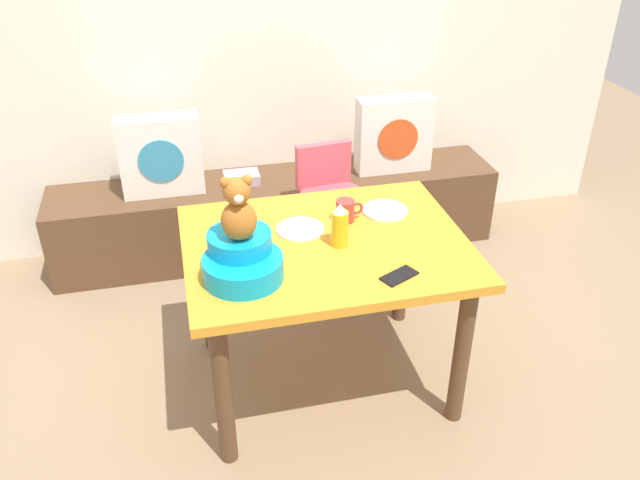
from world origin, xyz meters
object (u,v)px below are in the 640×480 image
(dinner_plate_near, at_px, (300,229))
(cell_phone, at_px, (399,276))
(dining_table, at_px, (326,265))
(book_stack, at_px, (242,178))
(ketchup_bottle, at_px, (340,226))
(highchair, at_px, (332,200))
(teddy_bear, at_px, (238,210))
(dinner_plate_far, at_px, (385,210))
(coffee_mug, at_px, (346,211))
(infant_seat_teal, at_px, (242,259))
(pillow_floral_left, at_px, (161,156))
(pillow_floral_right, at_px, (394,135))

(dinner_plate_near, bearing_deg, cell_phone, -55.59)
(dining_table, bearing_deg, book_stack, 99.63)
(ketchup_bottle, xyz_separation_m, cell_phone, (0.16, -0.27, -0.08))
(highchair, xyz_separation_m, teddy_bear, (-0.58, -0.92, 0.50))
(dinner_plate_far, bearing_deg, coffee_mug, -169.56)
(infant_seat_teal, relative_size, dinner_plate_near, 1.65)
(infant_seat_teal, xyz_separation_m, teddy_bear, (0.00, -0.00, 0.21))
(infant_seat_teal, relative_size, dinner_plate_far, 1.65)
(ketchup_bottle, xyz_separation_m, dinner_plate_far, (0.27, 0.22, -0.08))
(dinner_plate_far, bearing_deg, pillow_floral_left, 133.89)
(pillow_floral_right, bearing_deg, pillow_floral_left, 180.00)
(dining_table, relative_size, teddy_bear, 4.59)
(book_stack, distance_m, dining_table, 1.22)
(pillow_floral_left, height_order, book_stack, pillow_floral_left)
(book_stack, distance_m, ketchup_bottle, 1.30)
(book_stack, height_order, coffee_mug, coffee_mug)
(dining_table, relative_size, cell_phone, 7.97)
(teddy_bear, relative_size, ketchup_bottle, 1.35)
(teddy_bear, height_order, dinner_plate_far, teddy_bear)
(book_stack, distance_m, highchair, 0.61)
(pillow_floral_right, bearing_deg, infant_seat_teal, -128.28)
(dining_table, relative_size, coffee_mug, 9.57)
(coffee_mug, distance_m, dinner_plate_far, 0.20)
(dinner_plate_near, bearing_deg, book_stack, 96.37)
(pillow_floral_right, height_order, infant_seat_teal, same)
(dining_table, xyz_separation_m, ketchup_bottle, (0.05, -0.04, 0.20))
(coffee_mug, xyz_separation_m, dinner_plate_near, (-0.21, -0.04, -0.04))
(highchair, bearing_deg, dinner_plate_near, -114.97)
(pillow_floral_right, bearing_deg, dinner_plate_near, -126.31)
(ketchup_bottle, relative_size, dinner_plate_far, 0.92)
(infant_seat_teal, distance_m, dinner_plate_far, 0.76)
(book_stack, height_order, dinner_plate_far, dinner_plate_far)
(pillow_floral_left, bearing_deg, pillow_floral_right, 0.00)
(book_stack, height_order, dinner_plate_near, dinner_plate_near)
(dinner_plate_far, bearing_deg, pillow_floral_right, 68.79)
(infant_seat_teal, xyz_separation_m, dinner_plate_far, (0.67, 0.35, -0.07))
(pillow_floral_right, relative_size, teddy_bear, 1.76)
(book_stack, relative_size, cell_phone, 1.39)
(book_stack, relative_size, teddy_bear, 0.80)
(highchair, relative_size, cell_phone, 5.49)
(infant_seat_teal, distance_m, dinner_plate_near, 0.40)
(dining_table, bearing_deg, highchair, 73.95)
(pillow_floral_right, xyz_separation_m, infant_seat_teal, (-1.06, -1.34, 0.13))
(teddy_bear, bearing_deg, dining_table, 24.51)
(dining_table, xyz_separation_m, teddy_bear, (-0.36, -0.16, 0.39))
(dining_table, bearing_deg, pillow_floral_right, 59.32)
(highchair, bearing_deg, dinner_plate_far, -80.47)
(infant_seat_teal, bearing_deg, teddy_bear, -90.00)
(coffee_mug, bearing_deg, dining_table, -129.26)
(book_stack, height_order, dining_table, dining_table)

